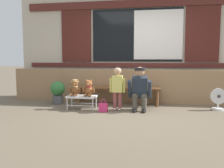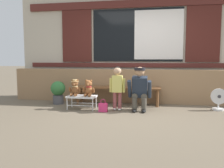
{
  "view_description": "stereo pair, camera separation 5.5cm",
  "coord_description": "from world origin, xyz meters",
  "px_view_note": "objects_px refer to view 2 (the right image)",
  "views": [
    {
      "loc": [
        0.44,
        -4.64,
        1.11
      ],
      "look_at": [
        -0.46,
        0.63,
        0.55
      ],
      "focal_mm": 38.06,
      "sensor_mm": 36.0,
      "label": 1
    },
    {
      "loc": [
        0.5,
        -4.63,
        1.11
      ],
      "look_at": [
        -0.46,
        0.63,
        0.55
      ],
      "focal_mm": 38.06,
      "sensor_mm": 36.0,
      "label": 2
    }
  ],
  "objects_px": {
    "child_standing": "(117,83)",
    "potted_plant": "(58,91)",
    "adult_crouching": "(140,89)",
    "teddy_bear_plain": "(89,89)",
    "teddy_bear_with_hat": "(75,88)",
    "handbag_on_ground": "(103,107)",
    "wooden_bench_long": "(117,89)",
    "floor_fan": "(219,100)",
    "small_display_bench": "(82,97)"
  },
  "relations": [
    {
      "from": "small_display_bench",
      "to": "child_standing",
      "type": "height_order",
      "value": "child_standing"
    },
    {
      "from": "teddy_bear_plain",
      "to": "potted_plant",
      "type": "relative_size",
      "value": 0.64
    },
    {
      "from": "handbag_on_ground",
      "to": "potted_plant",
      "type": "xyz_separation_m",
      "value": [
        -1.29,
        0.66,
        0.23
      ]
    },
    {
      "from": "small_display_bench",
      "to": "adult_crouching",
      "type": "xyz_separation_m",
      "value": [
        1.29,
        0.05,
        0.21
      ]
    },
    {
      "from": "teddy_bear_with_hat",
      "to": "potted_plant",
      "type": "relative_size",
      "value": 0.64
    },
    {
      "from": "floor_fan",
      "to": "small_display_bench",
      "type": "bearing_deg",
      "value": -172.27
    },
    {
      "from": "teddy_bear_plain",
      "to": "potted_plant",
      "type": "distance_m",
      "value": 1.05
    },
    {
      "from": "adult_crouching",
      "to": "potted_plant",
      "type": "distance_m",
      "value": 2.1
    },
    {
      "from": "wooden_bench_long",
      "to": "small_display_bench",
      "type": "distance_m",
      "value": 0.97
    },
    {
      "from": "small_display_bench",
      "to": "teddy_bear_with_hat",
      "type": "height_order",
      "value": "teddy_bear_with_hat"
    },
    {
      "from": "wooden_bench_long",
      "to": "child_standing",
      "type": "distance_m",
      "value": 0.7
    },
    {
      "from": "wooden_bench_long",
      "to": "potted_plant",
      "type": "distance_m",
      "value": 1.47
    },
    {
      "from": "handbag_on_ground",
      "to": "teddy_bear_plain",
      "type": "bearing_deg",
      "value": 153.51
    },
    {
      "from": "teddy_bear_with_hat",
      "to": "floor_fan",
      "type": "distance_m",
      "value": 3.16
    },
    {
      "from": "teddy_bear_with_hat",
      "to": "teddy_bear_plain",
      "type": "xyz_separation_m",
      "value": [
        0.32,
        -0.0,
        -0.01
      ]
    },
    {
      "from": "wooden_bench_long",
      "to": "floor_fan",
      "type": "bearing_deg",
      "value": -6.85
    },
    {
      "from": "teddy_bear_with_hat",
      "to": "child_standing",
      "type": "height_order",
      "value": "child_standing"
    },
    {
      "from": "handbag_on_ground",
      "to": "potted_plant",
      "type": "relative_size",
      "value": 0.48
    },
    {
      "from": "small_display_bench",
      "to": "floor_fan",
      "type": "height_order",
      "value": "floor_fan"
    },
    {
      "from": "teddy_bear_plain",
      "to": "floor_fan",
      "type": "bearing_deg",
      "value": 8.14
    },
    {
      "from": "child_standing",
      "to": "adult_crouching",
      "type": "bearing_deg",
      "value": 3.77
    },
    {
      "from": "teddy_bear_plain",
      "to": "child_standing",
      "type": "xyz_separation_m",
      "value": [
        0.64,
        0.02,
        0.13
      ]
    },
    {
      "from": "teddy_bear_plain",
      "to": "adult_crouching",
      "type": "height_order",
      "value": "adult_crouching"
    },
    {
      "from": "teddy_bear_with_hat",
      "to": "handbag_on_ground",
      "type": "height_order",
      "value": "teddy_bear_with_hat"
    },
    {
      "from": "adult_crouching",
      "to": "teddy_bear_plain",
      "type": "bearing_deg",
      "value": -177.34
    },
    {
      "from": "teddy_bear_with_hat",
      "to": "teddy_bear_plain",
      "type": "bearing_deg",
      "value": -0.13
    },
    {
      "from": "child_standing",
      "to": "potted_plant",
      "type": "xyz_separation_m",
      "value": [
        -1.56,
        0.46,
        -0.27
      ]
    },
    {
      "from": "handbag_on_ground",
      "to": "wooden_bench_long",
      "type": "bearing_deg",
      "value": 79.13
    },
    {
      "from": "teddy_bear_plain",
      "to": "handbag_on_ground",
      "type": "xyz_separation_m",
      "value": [
        0.37,
        -0.18,
        -0.37
      ]
    },
    {
      "from": "adult_crouching",
      "to": "floor_fan",
      "type": "bearing_deg",
      "value": 11.74
    },
    {
      "from": "teddy_bear_with_hat",
      "to": "handbag_on_ground",
      "type": "distance_m",
      "value": 0.8
    },
    {
      "from": "child_standing",
      "to": "handbag_on_ground",
      "type": "distance_m",
      "value": 0.6
    },
    {
      "from": "wooden_bench_long",
      "to": "handbag_on_ground",
      "type": "relative_size",
      "value": 7.72
    },
    {
      "from": "handbag_on_ground",
      "to": "adult_crouching",
      "type": "bearing_deg",
      "value": 17.12
    },
    {
      "from": "child_standing",
      "to": "adult_crouching",
      "type": "height_order",
      "value": "child_standing"
    },
    {
      "from": "potted_plant",
      "to": "teddy_bear_with_hat",
      "type": "bearing_deg",
      "value": -38.51
    },
    {
      "from": "wooden_bench_long",
      "to": "potted_plant",
      "type": "height_order",
      "value": "potted_plant"
    },
    {
      "from": "floor_fan",
      "to": "teddy_bear_with_hat",
      "type": "bearing_deg",
      "value": -172.7
    },
    {
      "from": "potted_plant",
      "to": "wooden_bench_long",
      "type": "bearing_deg",
      "value": 7.57
    },
    {
      "from": "wooden_bench_long",
      "to": "adult_crouching",
      "type": "relative_size",
      "value": 2.21
    },
    {
      "from": "handbag_on_ground",
      "to": "potted_plant",
      "type": "bearing_deg",
      "value": 152.76
    },
    {
      "from": "child_standing",
      "to": "adult_crouching",
      "type": "xyz_separation_m",
      "value": [
        0.49,
        0.03,
        -0.11
      ]
    },
    {
      "from": "wooden_bench_long",
      "to": "small_display_bench",
      "type": "xyz_separation_m",
      "value": [
        -0.69,
        -0.68,
        -0.11
      ]
    },
    {
      "from": "teddy_bear_plain",
      "to": "handbag_on_ground",
      "type": "height_order",
      "value": "teddy_bear_plain"
    },
    {
      "from": "teddy_bear_plain",
      "to": "potted_plant",
      "type": "height_order",
      "value": "teddy_bear_plain"
    },
    {
      "from": "small_display_bench",
      "to": "adult_crouching",
      "type": "height_order",
      "value": "adult_crouching"
    },
    {
      "from": "wooden_bench_long",
      "to": "potted_plant",
      "type": "relative_size",
      "value": 3.68
    },
    {
      "from": "teddy_bear_plain",
      "to": "floor_fan",
      "type": "relative_size",
      "value": 0.76
    },
    {
      "from": "handbag_on_ground",
      "to": "small_display_bench",
      "type": "bearing_deg",
      "value": 161.01
    },
    {
      "from": "child_standing",
      "to": "handbag_on_ground",
      "type": "xyz_separation_m",
      "value": [
        -0.27,
        -0.2,
        -0.5
      ]
    }
  ]
}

